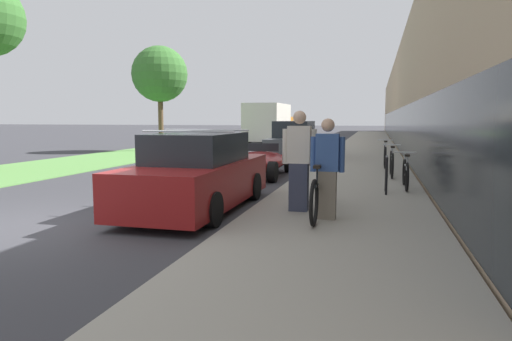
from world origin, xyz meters
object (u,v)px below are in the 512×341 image
at_px(person_rider, 327,169).
at_px(parked_sedan_curbside, 198,175).
at_px(vintage_roadster_curbside, 256,162).
at_px(street_tree_far, 160,74).
at_px(person_bystander, 299,161).
at_px(parked_sedan_far, 294,142).
at_px(cruiser_bike_nearest, 406,173).
at_px(cruiser_bike_middle, 392,163).
at_px(cruiser_bike_farthest, 385,156).
at_px(moving_truck, 269,123).
at_px(tandem_bicycle, 321,192).
at_px(bike_rack_hoop, 386,171).

distance_m(person_rider, parked_sedan_curbside, 2.71).
bearing_deg(vintage_roadster_curbside, street_tree_far, 129.94).
xyz_separation_m(person_bystander, parked_sedan_far, (-2.14, 11.65, -0.28)).
bearing_deg(person_bystander, cruiser_bike_nearest, 58.27).
relative_size(cruiser_bike_nearest, cruiser_bike_middle, 0.94).
relative_size(parked_sedan_curbside, vintage_roadster_curbside, 1.03).
bearing_deg(person_bystander, street_tree_far, 124.24).
xyz_separation_m(person_bystander, cruiser_bike_middle, (1.81, 5.64, -0.53)).
height_order(parked_sedan_curbside, vintage_roadster_curbside, parked_sedan_curbside).
distance_m(cruiser_bike_nearest, cruiser_bike_farthest, 4.83).
xyz_separation_m(cruiser_bike_farthest, parked_sedan_far, (-3.81, 3.50, 0.25)).
distance_m(person_rider, moving_truck, 26.04).
relative_size(tandem_bicycle, vintage_roadster_curbside, 0.61).
distance_m(bike_rack_hoop, cruiser_bike_middle, 3.16).
distance_m(bike_rack_hoop, moving_truck, 23.46).
height_order(person_bystander, bike_rack_hoop, person_bystander).
relative_size(parked_sedan_far, street_tree_far, 0.82).
xyz_separation_m(tandem_bicycle, cruiser_bike_nearest, (1.63, 3.56, -0.03)).
distance_m(person_rider, vintage_roadster_curbside, 6.71).
bearing_deg(street_tree_far, bike_rack_hoop, -46.67).
relative_size(parked_sedan_curbside, parked_sedan_far, 0.94).
relative_size(vintage_roadster_curbside, moving_truck, 0.63).
xyz_separation_m(parked_sedan_far, street_tree_far, (-8.08, 3.36, 3.44)).
relative_size(person_bystander, cruiser_bike_farthest, 1.05).
relative_size(vintage_roadster_curbside, parked_sedan_far, 0.91).
xyz_separation_m(bike_rack_hoop, vintage_roadster_curbside, (-3.86, 3.02, -0.19)).
distance_m(person_rider, cruiser_bike_nearest, 4.20).
xyz_separation_m(person_bystander, bike_rack_hoop, (1.60, 2.49, -0.41)).
distance_m(tandem_bicycle, parked_sedan_far, 12.15).
relative_size(person_bystander, cruiser_bike_middle, 0.98).
bearing_deg(moving_truck, person_rider, -74.79).
bearing_deg(bike_rack_hoop, cruiser_bike_nearest, 61.22).
height_order(person_bystander, parked_sedan_far, person_bystander).
xyz_separation_m(tandem_bicycle, cruiser_bike_middle, (1.38, 5.86, -0.01)).
height_order(bike_rack_hoop, cruiser_bike_farthest, cruiser_bike_farthest).
bearing_deg(street_tree_far, tandem_bicycle, -55.04).
bearing_deg(cruiser_bike_nearest, cruiser_bike_middle, 96.31).
bearing_deg(vintage_roadster_curbside, cruiser_bike_middle, 1.79).
xyz_separation_m(tandem_bicycle, parked_sedan_curbside, (-2.47, 0.35, 0.19)).
bearing_deg(cruiser_bike_middle, tandem_bicycle, -103.25).
bearing_deg(person_bystander, moving_truck, 104.31).
height_order(bike_rack_hoop, moving_truck, moving_truck).
xyz_separation_m(vintage_roadster_curbside, street_tree_far, (-7.96, 9.50, 3.76)).
height_order(parked_sedan_curbside, parked_sedan_far, parked_sedan_far).
height_order(person_rider, street_tree_far, street_tree_far).
xyz_separation_m(person_rider, cruiser_bike_farthest, (1.10, 8.70, -0.45)).
relative_size(bike_rack_hoop, vintage_roadster_curbside, 0.20).
bearing_deg(person_bystander, vintage_roadster_curbside, 112.32).
bearing_deg(vintage_roadster_curbside, person_rider, -64.99).
bearing_deg(tandem_bicycle, street_tree_far, 124.96).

